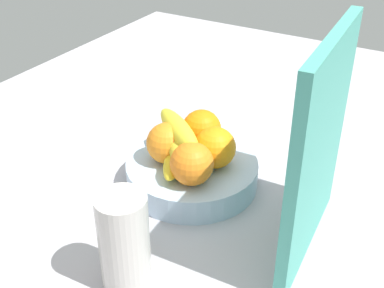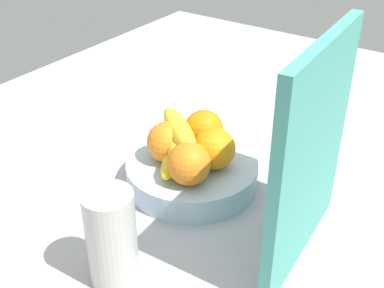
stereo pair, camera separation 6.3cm
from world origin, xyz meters
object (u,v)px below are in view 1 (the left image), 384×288
object	(u,v)px
fruit_bowl	(192,173)
orange_center	(167,143)
cutting_board	(318,152)
orange_front_right	(202,129)
banana_bunch	(178,143)
jar_lid	(217,124)
thermos_tumbler	(124,242)
orange_front_left	(216,146)
orange_back_left	(192,164)

from	to	relation	value
fruit_bowl	orange_center	xyz separation A→B (cm)	(1.91, -4.28, 6.37)
orange_center	cutting_board	world-z (taller)	cutting_board
orange_front_right	orange_center	size ratio (longest dim) A/B	1.00
banana_bunch	jar_lid	size ratio (longest dim) A/B	2.47
orange_front_right	banana_bunch	world-z (taller)	banana_bunch
thermos_tumbler	cutting_board	bearing A→B (deg)	136.54
orange_center	thermos_tumbler	xyz separation A→B (cm)	(24.94, 8.64, -0.98)
orange_front_left	jar_lid	xyz separation A→B (cm)	(-20.88, -10.56, -8.32)
orange_back_left	cutting_board	world-z (taller)	cutting_board
orange_center	banana_bunch	size ratio (longest dim) A/B	0.45
jar_lid	fruit_bowl	bearing A→B (deg)	15.74
fruit_bowl	jar_lid	bearing A→B (deg)	-164.26
banana_bunch	orange_back_left	bearing A→B (deg)	51.32
cutting_board	jar_lid	distance (cm)	45.28
fruit_bowl	orange_front_left	xyz separation A→B (cm)	(-1.67, 4.20, 6.37)
orange_front_left	orange_front_right	distance (cm)	6.92
fruit_bowl	orange_front_left	size ratio (longest dim) A/B	3.23
banana_bunch	cutting_board	size ratio (longest dim) A/B	0.48
orange_center	thermos_tumbler	world-z (taller)	thermos_tumbler
orange_front_right	fruit_bowl	bearing A→B (deg)	12.26
orange_center	orange_front_left	bearing A→B (deg)	112.90
banana_bunch	orange_front_right	bearing A→B (deg)	172.12
banana_bunch	orange_center	bearing A→B (deg)	-70.64
fruit_bowl	orange_center	size ratio (longest dim) A/B	3.23
orange_front_left	thermos_tumbler	size ratio (longest dim) A/B	0.49
orange_front_left	banana_bunch	xyz separation A→B (cm)	(2.87, -6.46, 0.31)
orange_front_right	cutting_board	bearing A→B (deg)	66.46
orange_front_right	orange_back_left	bearing A→B (deg)	21.46
orange_back_left	cutting_board	size ratio (longest dim) A/B	0.22
orange_front_left	banana_bunch	bearing A→B (deg)	-66.03
thermos_tumbler	fruit_bowl	bearing A→B (deg)	-170.76
orange_front_left	jar_lid	world-z (taller)	orange_front_left
cutting_board	jar_lid	size ratio (longest dim) A/B	5.13
orange_front_left	cutting_board	bearing A→B (deg)	70.91
orange_front_left	thermos_tumbler	distance (cm)	28.54
orange_front_left	orange_back_left	distance (cm)	7.34
orange_front_left	orange_front_right	bearing A→B (deg)	-127.58
cutting_board	thermos_tumbler	world-z (taller)	cutting_board
orange_center	banana_bunch	bearing A→B (deg)	109.36
cutting_board	banana_bunch	bearing A→B (deg)	-102.48
banana_bunch	jar_lid	xyz separation A→B (cm)	(-23.75, -4.10, -8.63)
orange_front_left	cutting_board	size ratio (longest dim) A/B	0.22
orange_back_left	cutting_board	xyz separation A→B (cm)	(-0.19, 21.44, 9.14)
orange_center	cutting_board	size ratio (longest dim) A/B	0.22
orange_front_right	banana_bunch	xyz separation A→B (cm)	(7.09, -0.98, 0.31)
thermos_tumbler	banana_bunch	bearing A→B (deg)	-165.51
cutting_board	orange_back_left	bearing A→B (deg)	-93.09
fruit_bowl	jar_lid	xyz separation A→B (cm)	(-22.55, -6.36, -1.95)
orange_front_left	orange_back_left	size ratio (longest dim) A/B	1.00
jar_lid	orange_front_left	bearing A→B (deg)	26.83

